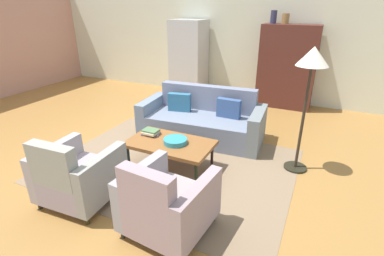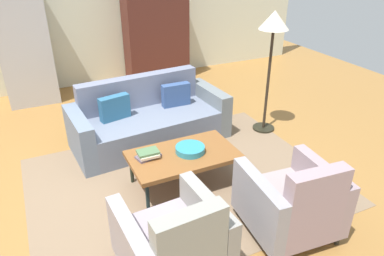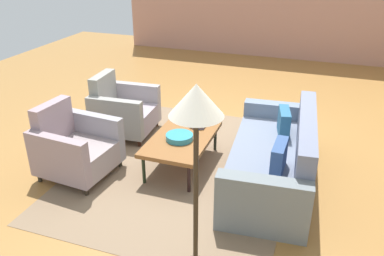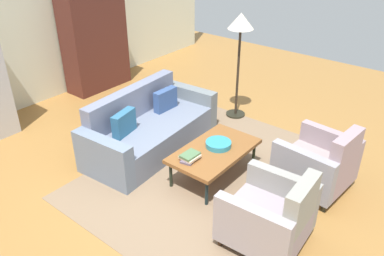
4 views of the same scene
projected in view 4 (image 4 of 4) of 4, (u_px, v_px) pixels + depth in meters
name	position (u px, v px, depth m)	size (l,w,h in m)	color
ground_plane	(173.00, 191.00, 4.92)	(11.92, 11.92, 0.00)	#9E6E36
area_rug	(211.00, 173.00, 5.23)	(3.40, 2.60, 0.01)	#836A51
couch	(148.00, 129.00, 5.71)	(2.16, 1.05, 0.86)	slate
coffee_table	(214.00, 152.00, 5.02)	(1.20, 0.70, 0.41)	black
armchair_left	(273.00, 217.00, 3.99)	(0.84, 0.84, 0.88)	#3B2718
armchair_right	(320.00, 165.00, 4.80)	(0.87, 0.87, 0.88)	#312D20
fruit_bowl	(218.00, 144.00, 5.05)	(0.33, 0.33, 0.07)	teal
book_stack	(190.00, 157.00, 4.78)	(0.29, 0.20, 0.08)	#61566A
cabinet	(95.00, 42.00, 7.38)	(1.20, 0.51, 1.80)	#4F251E
floor_lamp	(240.00, 31.00, 6.03)	(0.40, 0.40, 1.72)	black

